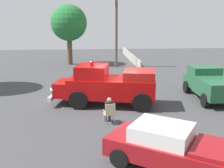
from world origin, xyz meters
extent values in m
plane|color=#424244|center=(0.00, 0.00, 0.00)|extent=(60.00, 60.00, 0.00)
cylinder|color=black|center=(0.30, -2.19, 0.52)|extent=(0.53, 1.08, 1.04)
cylinder|color=black|center=(-1.66, -1.78, 0.52)|extent=(0.53, 1.08, 1.04)
cylinder|color=black|center=(1.03, 1.23, 0.52)|extent=(0.53, 1.08, 1.04)
cylinder|color=black|center=(-0.93, 1.65, 0.52)|extent=(0.53, 1.08, 1.04)
cube|color=#B70C0C|center=(-0.32, -0.27, 1.05)|extent=(3.08, 5.23, 1.10)
cube|color=#B70C0C|center=(-0.91, -3.06, 0.92)|extent=(1.91, 1.25, 0.84)
cube|color=#B70C0C|center=(-0.56, -1.40, 1.95)|extent=(2.21, 2.06, 0.76)
cube|color=#B21914|center=(0.01, 1.24, 1.80)|extent=(2.27, 2.07, 0.60)
cube|color=silver|center=(-1.00, -3.50, 0.92)|extent=(1.43, 0.42, 0.64)
cube|color=silver|center=(-1.03, -3.60, 0.50)|extent=(2.23, 0.66, 0.24)
sphere|color=white|center=(-0.24, -3.66, 1.00)|extent=(0.31, 0.31, 0.26)
sphere|color=white|center=(-1.77, -3.34, 1.00)|extent=(0.31, 0.31, 0.26)
sphere|color=red|center=(-0.56, -1.40, 2.45)|extent=(0.33, 0.33, 0.28)
cylinder|color=black|center=(6.68, 2.75, 0.34)|extent=(0.59, 0.71, 0.68)
cylinder|color=black|center=(5.07, 0.35, 0.34)|extent=(0.59, 0.71, 0.68)
cylinder|color=black|center=(6.43, -0.57, 0.34)|extent=(0.59, 0.71, 0.68)
cube|color=maroon|center=(6.56, 1.09, 0.62)|extent=(3.84, 4.49, 0.64)
cube|color=maroon|center=(7.36, 2.30, 0.98)|extent=(2.14, 2.08, 0.20)
cube|color=white|center=(6.39, 0.84, 1.18)|extent=(2.35, 2.45, 0.56)
cylinder|color=black|center=(-2.53, 5.01, 0.40)|extent=(0.80, 0.29, 0.80)
cylinder|color=black|center=(-2.50, 6.77, 0.40)|extent=(0.80, 0.29, 0.80)
cylinder|color=black|center=(0.57, 4.96, 0.40)|extent=(0.80, 0.29, 0.80)
cube|color=#235B38|center=(-0.02, 5.85, 0.95)|extent=(2.73, 1.94, 1.00)
cube|color=#235B38|center=(-1.92, 5.88, 1.20)|extent=(1.53, 1.82, 1.40)
cube|color=#235B38|center=(-3.02, 5.90, 0.82)|extent=(0.93, 1.71, 0.64)
cylinder|color=#B7BABF|center=(2.28, -0.90, 0.22)|extent=(0.03, 0.03, 0.44)
cylinder|color=#B7BABF|center=(2.20, -0.47, 0.22)|extent=(0.03, 0.03, 0.44)
cylinder|color=#B7BABF|center=(2.71, -0.82, 0.22)|extent=(0.03, 0.03, 0.44)
cylinder|color=#B7BABF|center=(2.63, -0.39, 0.22)|extent=(0.03, 0.03, 0.44)
cube|color=beige|center=(2.46, -0.65, 0.46)|extent=(0.56, 0.56, 0.04)
cube|color=beige|center=(2.69, -0.60, 0.74)|extent=(0.13, 0.48, 0.56)
cube|color=#B7BABF|center=(2.50, -0.88, 0.62)|extent=(0.44, 0.12, 0.03)
cube|color=#B7BABF|center=(2.41, -0.41, 0.62)|extent=(0.44, 0.12, 0.03)
cylinder|color=#383842|center=(2.21, -0.80, 0.23)|extent=(0.15, 0.15, 0.45)
cylinder|color=#383842|center=(2.17, -0.60, 0.23)|extent=(0.15, 0.15, 0.45)
cube|color=#383842|center=(2.37, -0.77, 0.51)|extent=(0.46, 0.23, 0.13)
cube|color=#383842|center=(2.33, -0.57, 0.51)|extent=(0.46, 0.23, 0.13)
cube|color=#26262D|center=(2.54, -0.63, 0.81)|extent=(0.29, 0.43, 0.54)
sphere|color=tan|center=(2.53, -0.64, 1.18)|extent=(0.26, 0.26, 0.22)
cylinder|color=brown|center=(-15.03, -3.68, 1.57)|extent=(0.53, 0.53, 3.14)
sphere|color=#246F32|center=(-15.03, -3.68, 4.50)|extent=(3.87, 3.87, 3.87)
cylinder|color=brown|center=(-12.94, 1.23, 3.75)|extent=(0.26, 0.26, 7.50)
cube|color=#A8A393|center=(-17.34, 3.40, 0.45)|extent=(13.76, 0.12, 0.90)
camera|label=1|loc=(14.50, -1.52, 4.88)|focal=42.76mm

